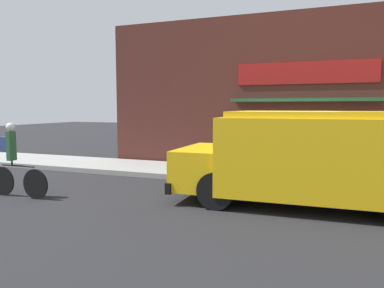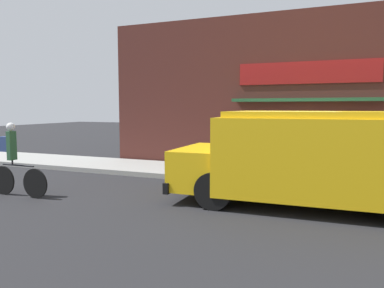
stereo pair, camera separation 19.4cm
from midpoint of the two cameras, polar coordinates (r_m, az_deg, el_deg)
The scene contains 6 objects.
ground_plane at distance 10.15m, azimuth 13.55°, elevation -6.61°, with size 70.00×70.00×0.00m, color #232326.
sidewalk at distance 11.30m, azimuth 14.40°, elevation -4.99°, with size 28.00×2.40×0.15m.
storefront at distance 12.46m, azimuth 15.48°, elevation 7.53°, with size 13.41×0.80×5.16m.
school_bus at distance 8.44m, azimuth 18.21°, elevation -1.74°, with size 5.79×2.90×2.04m.
cyclist at distance 9.83m, azimuth -26.02°, elevation -2.55°, with size 1.71×0.20×1.76m.
trash_bin at distance 11.94m, azimuth 0.20°, elevation -1.96°, with size 0.47×0.47×0.79m.
Camera 1 is at (1.23, -9.87, 2.12)m, focal length 35.00 mm.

